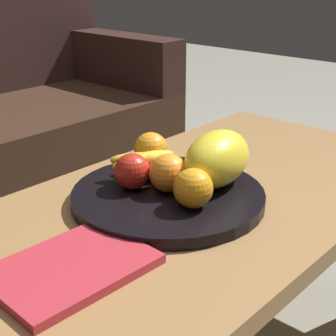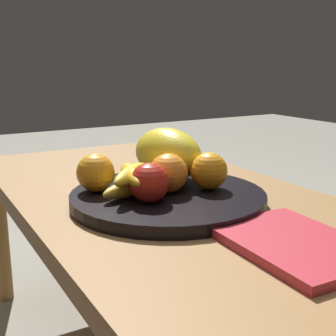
{
  "view_description": "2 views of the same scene",
  "coord_description": "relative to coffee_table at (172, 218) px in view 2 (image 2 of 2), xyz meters",
  "views": [
    {
      "loc": [
        -0.75,
        -0.61,
        0.92
      ],
      "look_at": [
        -0.03,
        0.03,
        0.53
      ],
      "focal_mm": 55.03,
      "sensor_mm": 36.0,
      "label": 1
    },
    {
      "loc": [
        -0.8,
        0.47,
        0.74
      ],
      "look_at": [
        -0.03,
        0.03,
        0.53
      ],
      "focal_mm": 48.61,
      "sensor_mm": 36.0,
      "label": 2
    }
  ],
  "objects": [
    {
      "name": "orange_left",
      "position": [
        -0.06,
        -0.05,
        0.11
      ],
      "size": [
        0.08,
        0.08,
        0.08
      ],
      "primitive_type": "sphere",
      "color": "orange",
      "rests_on": "fruit_bowl"
    },
    {
      "name": "melon_large_front",
      "position": [
        0.06,
        -0.02,
        0.13
      ],
      "size": [
        0.2,
        0.14,
        0.11
      ],
      "primitive_type": "ellipsoid",
      "rotation": [
        0.0,
        0.0,
        0.16
      ],
      "color": "yellow",
      "rests_on": "fruit_bowl"
    },
    {
      "name": "orange_right",
      "position": [
        0.05,
        0.15,
        0.11
      ],
      "size": [
        0.08,
        0.08,
        0.08
      ],
      "primitive_type": "sphere",
      "color": "orange",
      "rests_on": "fruit_bowl"
    },
    {
      "name": "orange_front",
      "position": [
        -0.03,
        0.03,
        0.11
      ],
      "size": [
        0.08,
        0.08,
        0.08
      ],
      "primitive_type": "sphere",
      "color": "orange",
      "rests_on": "fruit_bowl"
    },
    {
      "name": "banana_bunch",
      "position": [
        -0.02,
        0.1,
        0.1
      ],
      "size": [
        0.15,
        0.15,
        0.06
      ],
      "color": "yellow",
      "rests_on": "fruit_bowl"
    },
    {
      "name": "coffee_table",
      "position": [
        0.0,
        0.0,
        0.0
      ],
      "size": [
        1.27,
        0.61,
        0.45
      ],
      "color": "olive",
      "rests_on": "ground_plane"
    },
    {
      "name": "fruit_bowl",
      "position": [
        -0.03,
        0.03,
        0.06
      ],
      "size": [
        0.4,
        0.4,
        0.03
      ],
      "primitive_type": "cylinder",
      "color": "black",
      "rests_on": "coffee_table"
    },
    {
      "name": "magazine",
      "position": [
        -0.33,
        -0.03,
        0.05
      ],
      "size": [
        0.26,
        0.19,
        0.02
      ],
      "primitive_type": "cube",
      "rotation": [
        0.0,
        0.0,
        -0.04
      ],
      "color": "#B62D38",
      "rests_on": "coffee_table"
    },
    {
      "name": "apple_front",
      "position": [
        -0.07,
        0.09,
        0.11
      ],
      "size": [
        0.08,
        0.08,
        0.08
      ],
      "primitive_type": "sphere",
      "color": "red",
      "rests_on": "fruit_bowl"
    }
  ]
}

